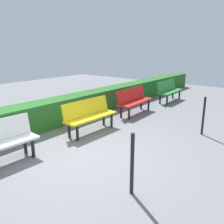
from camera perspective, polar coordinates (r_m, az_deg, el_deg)
ground_plane at (r=5.07m, az=-7.57°, el=-10.61°), size 21.97×21.97×0.00m
bench_green at (r=10.19m, az=13.53°, el=5.22°), size 1.60×0.51×0.86m
bench_red at (r=8.06m, az=5.28°, el=2.96°), size 1.66×0.55×0.86m
bench_yellow at (r=6.33m, az=-5.45°, el=-0.53°), size 1.61×0.50×0.86m
hedge_row at (r=7.15m, az=-13.29°, el=0.08°), size 17.97×0.69×0.75m
railing_post_mid at (r=6.52m, az=21.14°, el=-0.90°), size 0.06×0.06×1.00m
railing_post_far at (r=3.68m, az=4.86°, el=-12.40°), size 0.06×0.06×1.00m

